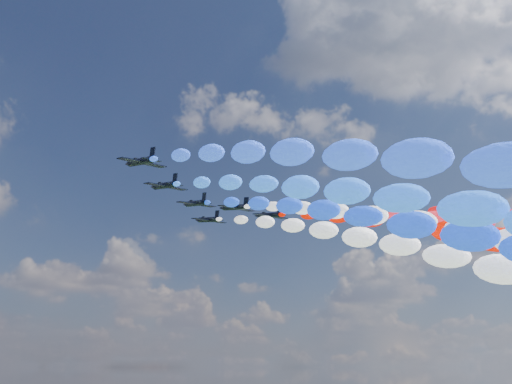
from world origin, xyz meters
TOP-DOWN VIEW (x-y plane):
  - jet_0 at (-32.87, -6.54)m, footprint 9.04×12.11m
  - trail_0 at (-32.87, -71.05)m, footprint 6.12×125.50m
  - jet_1 at (-21.95, 4.78)m, footprint 8.73×11.89m
  - trail_1 at (-21.95, -59.74)m, footprint 6.12×125.50m
  - jet_2 at (-9.46, 13.66)m, footprint 9.32×12.31m
  - trail_2 at (-9.46, -50.86)m, footprint 6.12×125.50m
  - jet_3 at (-0.35, 11.53)m, footprint 9.28×12.28m
  - trail_3 at (-0.35, -52.99)m, footprint 6.12×125.50m
  - jet_4 at (1.58, 25.88)m, footprint 8.62×11.81m
  - trail_4 at (1.58, -38.64)m, footprint 6.12×125.50m
  - jet_5 at (10.63, 13.18)m, footprint 8.77×11.91m
  - jet_6 at (19.66, 4.93)m, footprint 9.06×12.12m
  - jet_7 at (30.22, -6.20)m, footprint 8.94×12.04m

SIDE VIEW (x-z plane):
  - trail_0 at x=-32.87m, z-range 66.25..110.63m
  - trail_1 at x=-21.95m, z-range 66.25..110.63m
  - trail_2 at x=-9.46m, z-range 66.25..110.63m
  - trail_3 at x=-0.35m, z-range 66.25..110.63m
  - trail_4 at x=1.58m, z-range 66.25..110.63m
  - jet_0 at x=-32.87m, z-range 106.17..110.51m
  - jet_1 at x=-21.95m, z-range 106.17..110.51m
  - jet_2 at x=-9.46m, z-range 106.17..110.51m
  - jet_3 at x=-0.35m, z-range 106.17..110.51m
  - jet_4 at x=1.58m, z-range 106.17..110.51m
  - jet_5 at x=10.63m, z-range 106.17..110.51m
  - jet_6 at x=19.66m, z-range 106.17..110.51m
  - jet_7 at x=30.22m, z-range 106.17..110.51m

